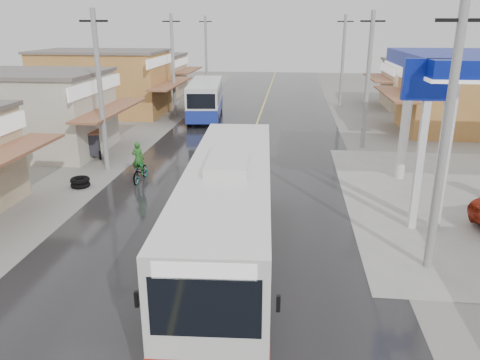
{
  "coord_description": "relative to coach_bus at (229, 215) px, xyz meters",
  "views": [
    {
      "loc": [
        2.54,
        -13.7,
        7.36
      ],
      "look_at": [
        0.79,
        2.26,
        1.92
      ],
      "focal_mm": 35.0,
      "sensor_mm": 36.0,
      "label": 1
    }
  ],
  "objects": [
    {
      "name": "tricycle_near",
      "position": [
        -9.64,
        11.74,
        -0.89
      ],
      "size": [
        1.99,
        2.19,
        1.53
      ],
      "rotation": [
        0.0,
        0.0,
        0.41
      ],
      "color": "#26262D",
      "rests_on": "ground"
    },
    {
      "name": "road",
      "position": [
        -0.78,
        15.63,
        -1.75
      ],
      "size": [
        12.0,
        90.0,
        0.02
      ],
      "primitive_type": "cube",
      "color": "black",
      "rests_on": "ground"
    },
    {
      "name": "tyre_stack",
      "position": [
        -7.94,
        6.69,
        -1.53
      ],
      "size": [
        0.9,
        0.9,
        0.46
      ],
      "color": "black",
      "rests_on": "ground"
    },
    {
      "name": "ground",
      "position": [
        -0.78,
        0.63,
        -1.76
      ],
      "size": [
        120.0,
        120.0,
        0.0
      ],
      "primitive_type": "plane",
      "color": "slate",
      "rests_on": "ground"
    },
    {
      "name": "second_bus",
      "position": [
        -5.02,
        23.69,
        -0.2
      ],
      "size": [
        3.26,
        8.92,
        2.89
      ],
      "rotation": [
        0.0,
        0.0,
        0.11
      ],
      "color": "silver",
      "rests_on": "road"
    },
    {
      "name": "cyclist",
      "position": [
        -5.39,
        7.81,
        -1.1
      ],
      "size": [
        0.71,
        1.88,
        2.01
      ],
      "rotation": [
        0.0,
        0.0,
        -0.03
      ],
      "color": "black",
      "rests_on": "ground"
    },
    {
      "name": "coach_bus",
      "position": [
        0.0,
        0.0,
        0.0
      ],
      "size": [
        3.23,
        11.81,
        3.65
      ],
      "rotation": [
        0.0,
        0.0,
        0.05
      ],
      "color": "silver",
      "rests_on": "road"
    },
    {
      "name": "centre_line",
      "position": [
        -0.78,
        15.63,
        -1.74
      ],
      "size": [
        0.15,
        90.0,
        0.01
      ],
      "primitive_type": "cube",
      "color": "#D8CC4C",
      "rests_on": "road"
    },
    {
      "name": "utility_poles_right",
      "position": [
        6.22,
        15.63,
        -1.76
      ],
      "size": [
        1.6,
        36.0,
        8.0
      ],
      "primitive_type": null,
      "color": "gray",
      "rests_on": "ground"
    },
    {
      "name": "utility_poles_left",
      "position": [
        -7.78,
        16.63,
        -1.76
      ],
      "size": [
        1.6,
        50.0,
        8.0
      ],
      "primitive_type": null,
      "color": "gray",
      "rests_on": "ground"
    },
    {
      "name": "shopfronts_left",
      "position": [
        -13.78,
        18.63,
        -1.76
      ],
      "size": [
        11.0,
        44.0,
        5.2
      ],
      "primitive_type": null,
      "color": "#9D886B",
      "rests_on": "ground"
    }
  ]
}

